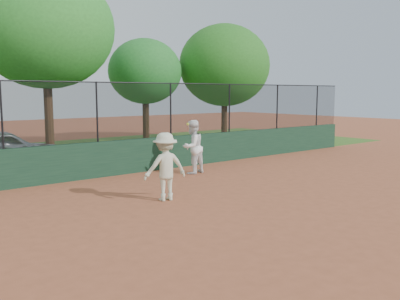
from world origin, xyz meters
TOP-DOWN VIEW (x-y plane):
  - ground at (0.00, 0.00)m, footprint 80.00×80.00m
  - back_wall at (0.00, 6.00)m, footprint 26.00×0.20m
  - grass_strip at (0.00, 12.00)m, footprint 36.00×12.00m
  - parked_car at (-2.82, 8.95)m, footprint 4.71×1.97m
  - player_second at (2.39, 4.56)m, footprint 1.05×0.90m
  - player_main at (-0.61, 1.93)m, footprint 1.28×0.90m
  - fence_assembly at (-0.03, 6.00)m, footprint 26.00×0.06m
  - tree_2 at (-0.32, 10.77)m, footprint 5.71×5.20m
  - tree_3 at (5.62, 12.63)m, footprint 3.97×3.61m
  - tree_4 at (10.45, 11.71)m, footprint 5.46×4.96m

SIDE VIEW (x-z plane):
  - ground at x=0.00m, z-range 0.00..0.00m
  - grass_strip at x=0.00m, z-range 0.00..0.01m
  - back_wall at x=0.00m, z-range 0.00..1.20m
  - parked_car at x=-2.82m, z-range 0.00..1.59m
  - player_main at x=-0.61m, z-range -0.13..1.93m
  - player_second at x=2.39m, z-range 0.00..1.89m
  - fence_assembly at x=-0.03m, z-range 1.24..3.24m
  - tree_3 at x=5.62m, z-range 1.10..6.77m
  - tree_4 at x=10.45m, z-range 1.02..7.77m
  - tree_2 at x=-0.32m, z-range 1.48..9.40m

